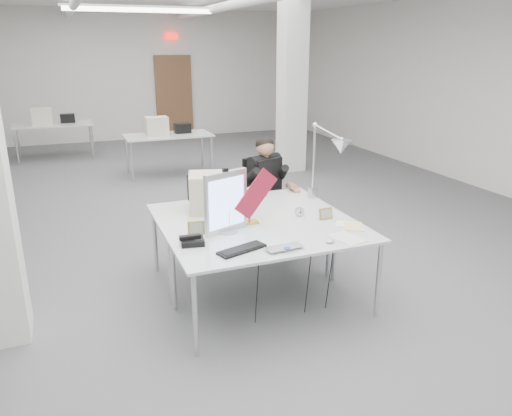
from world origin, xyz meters
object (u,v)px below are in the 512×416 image
(desk_main, at_px, (275,238))
(beige_monitor, at_px, (209,192))
(laptop, at_px, (287,250))
(bankers_lamp, at_px, (249,206))
(office_chair, at_px, (263,202))
(monitor, at_px, (226,202))
(architect_lamp, at_px, (325,164))
(seated_person, at_px, (265,174))
(desk_phone, at_px, (192,241))

(desk_main, distance_m, beige_monitor, 1.00)
(laptop, xyz_separation_m, bankers_lamp, (-0.05, 0.75, 0.16))
(office_chair, xyz_separation_m, monitor, (-0.91, -1.34, 0.50))
(desk_main, bearing_deg, bankers_lamp, 101.32)
(beige_monitor, relative_size, architect_lamp, 0.47)
(beige_monitor, bearing_deg, desk_main, -55.83)
(monitor, relative_size, laptop, 1.73)
(desk_main, distance_m, monitor, 0.54)
(seated_person, xyz_separation_m, monitor, (-0.91, -1.29, 0.13))
(desk_main, height_order, seated_person, seated_person)
(seated_person, relative_size, monitor, 1.59)
(seated_person, distance_m, monitor, 1.58)
(beige_monitor, bearing_deg, office_chair, 53.69)
(seated_person, bearing_deg, laptop, -127.41)
(seated_person, xyz_separation_m, laptop, (-0.59, -1.91, -0.13))
(monitor, height_order, desk_phone, monitor)
(monitor, height_order, laptop, monitor)
(office_chair, relative_size, seated_person, 1.20)
(laptop, bearing_deg, desk_phone, 142.22)
(office_chair, bearing_deg, desk_phone, -150.08)
(office_chair, bearing_deg, bankers_lamp, -138.05)
(office_chair, height_order, architect_lamp, architect_lamp)
(desk_main, xyz_separation_m, office_chair, (0.55, 1.63, -0.21))
(monitor, distance_m, laptop, 0.75)
(monitor, bearing_deg, desk_phone, -173.51)
(laptop, bearing_deg, seated_person, 67.65)
(office_chair, bearing_deg, desk_main, -129.03)
(monitor, height_order, architect_lamp, architect_lamp)
(desk_phone, bearing_deg, architect_lamp, 28.81)
(desk_main, relative_size, bankers_lamp, 5.33)
(architect_lamp, bearing_deg, bankers_lamp, -155.91)
(seated_person, distance_m, architect_lamp, 0.99)
(architect_lamp, bearing_deg, seated_person, 116.85)
(desk_main, distance_m, desk_phone, 0.73)
(architect_lamp, bearing_deg, beige_monitor, 176.82)
(monitor, relative_size, bankers_lamp, 1.64)
(monitor, height_order, bankers_lamp, monitor)
(desk_main, distance_m, laptop, 0.34)
(desk_phone, xyz_separation_m, architect_lamp, (1.57, 0.58, 0.41))
(desk_phone, bearing_deg, desk_main, 0.42)
(laptop, xyz_separation_m, desk_phone, (-0.68, 0.43, 0.01))
(seated_person, bearing_deg, bankers_lamp, -139.06)
(office_chair, xyz_separation_m, beige_monitor, (-0.88, -0.71, 0.42))
(desk_main, distance_m, bankers_lamp, 0.47)
(laptop, bearing_deg, monitor, 111.98)
(desk_phone, distance_m, beige_monitor, 0.93)
(seated_person, height_order, beige_monitor, seated_person)
(laptop, bearing_deg, office_chair, 68.06)
(office_chair, height_order, beige_monitor, beige_monitor)
(desk_main, bearing_deg, architect_lamp, 38.75)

